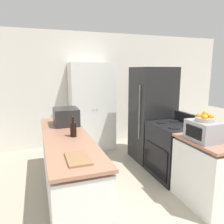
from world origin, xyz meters
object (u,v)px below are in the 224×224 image
at_px(refrigerator, 152,114).
at_px(wine_bottle, 73,129).
at_px(stove, 173,150).
at_px(fruit_bowl, 205,118).
at_px(pantry_cabinet, 92,107).
at_px(toaster_oven, 203,131).
at_px(microwave, 66,117).

xyz_separation_m(refrigerator, wine_bottle, (-1.68, -0.89, 0.08)).
xyz_separation_m(stove, fruit_bowl, (-0.14, -0.82, 0.73)).
relative_size(pantry_cabinet, refrigerator, 1.05).
height_order(stove, wine_bottle, wine_bottle).
distance_m(refrigerator, toaster_oven, 1.60).
bearing_deg(refrigerator, stove, -92.53).
bearing_deg(microwave, pantry_cabinet, 58.89).
bearing_deg(fruit_bowl, refrigerator, 83.60).
distance_m(wine_bottle, fruit_bowl, 1.67).
relative_size(microwave, fruit_bowl, 2.00).
xyz_separation_m(microwave, wine_bottle, (0.00, -0.69, -0.03)).
bearing_deg(refrigerator, toaster_oven, -96.67).
height_order(refrigerator, toaster_oven, refrigerator).
distance_m(wine_bottle, toaster_oven, 1.65).
relative_size(pantry_cabinet, microwave, 4.20).
relative_size(pantry_cabinet, toaster_oven, 4.78).
bearing_deg(wine_bottle, microwave, 90.08).
relative_size(pantry_cabinet, fruit_bowl, 8.38).
xyz_separation_m(stove, microwave, (-1.65, 0.58, 0.57)).
distance_m(stove, fruit_bowl, 1.10).
relative_size(microwave, wine_bottle, 1.68).
bearing_deg(fruit_bowl, microwave, 137.15).
bearing_deg(toaster_oven, microwave, 137.23).
xyz_separation_m(pantry_cabinet, stove, (0.93, -1.78, -0.50)).
relative_size(toaster_oven, fruit_bowl, 1.75).
bearing_deg(toaster_oven, pantry_cabinet, 106.67).
height_order(microwave, fruit_bowl, fruit_bowl).
bearing_deg(wine_bottle, pantry_cabinet, 69.03).
distance_m(pantry_cabinet, microwave, 1.40).
bearing_deg(wine_bottle, fruit_bowl, -25.26).
xyz_separation_m(pantry_cabinet, fruit_bowl, (0.78, -2.60, 0.22)).
bearing_deg(wine_bottle, toaster_oven, -25.04).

